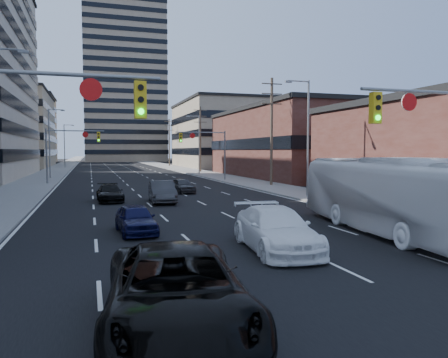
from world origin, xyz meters
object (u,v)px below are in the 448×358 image
black_pickup (177,292)px  sedan_blue (136,219)px  white_van (276,229)px  transit_bus (388,195)px

black_pickup → sedan_blue: bearing=94.6°
black_pickup → white_van: bearing=57.5°
sedan_blue → black_pickup: bearing=-95.1°
white_van → transit_bus: (6.13, 1.72, 0.89)m
transit_bus → sedan_blue: bearing=170.0°
black_pickup → white_van: size_ratio=1.12×
transit_bus → white_van: bearing=-158.0°
black_pickup → white_van: black_pickup is taller
white_van → sedan_blue: size_ratio=1.43×
black_pickup → transit_bus: transit_bus is taller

